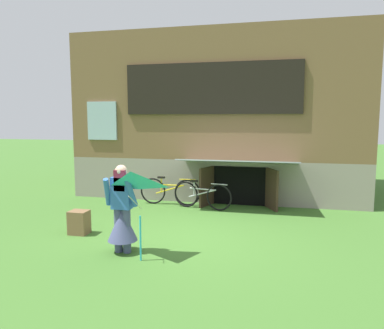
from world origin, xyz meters
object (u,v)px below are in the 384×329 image
person (122,216)px  wooden_crate (79,222)px  bicycle_yellow (170,191)px  kite (131,194)px  bicycle_silver (202,195)px

person → wooden_crate: 1.56m
bicycle_yellow → kite: bearing=-81.5°
person → kite: 0.84m
bicycle_yellow → wooden_crate: (-1.06, -2.91, -0.14)m
wooden_crate → person: bearing=-30.8°
person → kite: size_ratio=1.12×
person → wooden_crate: bearing=159.5°
person → bicycle_silver: (0.72, 3.42, -0.29)m
bicycle_silver → person: bearing=-89.7°
wooden_crate → kite: bearing=-37.5°
person → bicycle_silver: 3.50m
kite → bicycle_silver: kite is taller
kite → bicycle_silver: bearing=85.3°
person → bicycle_yellow: bearing=103.9°
kite → wooden_crate: size_ratio=2.90×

